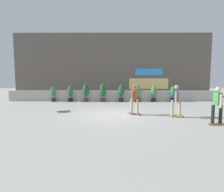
# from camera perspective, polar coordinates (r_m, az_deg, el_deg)

# --- Properties ---
(ground_plane) EXTENTS (48.00, 48.00, 0.00)m
(ground_plane) POSITION_cam_1_polar(r_m,az_deg,el_deg) (10.78, -0.04, -5.59)
(ground_plane) COLOR #B2AFA8
(planter_wall) EXTENTS (18.00, 0.40, 0.90)m
(planter_wall) POSITION_cam_1_polar(r_m,az_deg,el_deg) (16.65, 0.08, 0.05)
(planter_wall) COLOR #B2ADA3
(planter_wall) RESTS_ON ground
(building_backdrop) EXTENTS (20.00, 2.08, 6.50)m
(building_backdrop) POSITION_cam_1_polar(r_m,az_deg,el_deg) (20.59, 0.14, 8.97)
(building_backdrop) COLOR #60564C
(building_backdrop) RESTS_ON ground
(potted_plant_0) EXTENTS (0.41, 0.41, 1.30)m
(potted_plant_0) POSITION_cam_1_polar(r_m,az_deg,el_deg) (16.97, -17.25, 0.81)
(potted_plant_0) COLOR #2D2823
(potted_plant_0) RESTS_ON ground
(potted_plant_1) EXTENTS (0.43, 0.43, 1.33)m
(potted_plant_1) POSITION_cam_1_polar(r_m,az_deg,el_deg) (16.58, -12.39, 0.92)
(potted_plant_1) COLOR black
(potted_plant_1) RESTS_ON ground
(potted_plant_2) EXTENTS (0.52, 0.52, 1.50)m
(potted_plant_2) POSITION_cam_1_polar(r_m,az_deg,el_deg) (16.33, -7.84, 1.38)
(potted_plant_2) COLOR brown
(potted_plant_2) RESTS_ON ground
(potted_plant_3) EXTENTS (0.54, 0.54, 1.55)m
(potted_plant_3) POSITION_cam_1_polar(r_m,az_deg,el_deg) (16.19, -2.73, 1.50)
(potted_plant_3) COLOR brown
(potted_plant_3) RESTS_ON ground
(potted_plant_4) EXTENTS (0.50, 0.50, 1.46)m
(potted_plant_4) POSITION_cam_1_polar(r_m,az_deg,el_deg) (16.19, 2.82, 1.28)
(potted_plant_4) COLOR #2D2823
(potted_plant_4) RESTS_ON ground
(potted_plant_5) EXTENTS (0.50, 0.50, 1.46)m
(potted_plant_5) POSITION_cam_1_polar(r_m,az_deg,el_deg) (16.30, 7.68, 1.28)
(potted_plant_5) COLOR black
(potted_plant_5) RESTS_ON ground
(potted_plant_6) EXTENTS (0.44, 0.44, 1.35)m
(potted_plant_6) POSITION_cam_1_polar(r_m,az_deg,el_deg) (16.54, 12.39, 0.95)
(potted_plant_6) COLOR black
(potted_plant_6) RESTS_ON ground
(potted_plant_7) EXTENTS (0.43, 0.43, 1.32)m
(potted_plant_7) POSITION_cam_1_polar(r_m,az_deg,el_deg) (16.96, 17.77, 0.86)
(potted_plant_7) COLOR black
(potted_plant_7) RESTS_ON ground
(skater_foreground) EXTENTS (0.78, 0.61, 1.70)m
(skater_foreground) POSITION_cam_1_polar(r_m,az_deg,el_deg) (10.69, 6.77, -0.62)
(skater_foreground) COLOR #72338C
(skater_foreground) RESTS_ON ground
(skater_by_wall_left) EXTENTS (0.81, 0.56, 1.70)m
(skater_by_wall_left) POSITION_cam_1_polar(r_m,az_deg,el_deg) (9.54, 28.98, -2.11)
(skater_by_wall_left) COLOR #BF8C26
(skater_by_wall_left) RESTS_ON ground
(skater_far_right) EXTENTS (0.82, 0.53, 1.70)m
(skater_far_right) POSITION_cam_1_polar(r_m,az_deg,el_deg) (10.52, 18.68, -0.99)
(skater_far_right) COLOR #BF8C26
(skater_far_right) RESTS_ON ground
(skateboard_near_camera) EXTENTS (0.81, 0.52, 0.08)m
(skateboard_near_camera) POSITION_cam_1_polar(r_m,az_deg,el_deg) (11.80, -14.24, -4.46)
(skateboard_near_camera) COLOR black
(skateboard_near_camera) RESTS_ON ground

